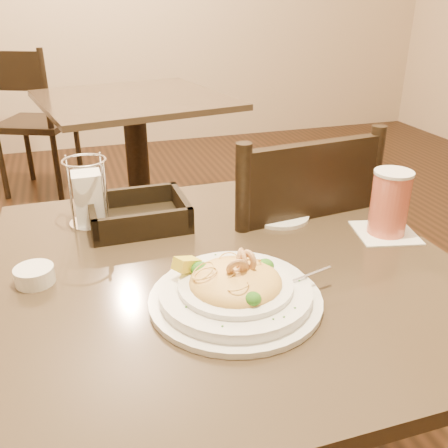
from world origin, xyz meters
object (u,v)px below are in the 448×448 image
object	(u,v)px
butter_ramekin	(35,275)
main_table	(227,356)
side_plate	(279,216)
dining_chair_near	(278,273)
napkin_caddy	(88,197)
background_table	(136,140)
dining_chair_far	(32,118)
pasta_bowl	(235,289)
drink_glass	(390,203)
bread_basket	(139,216)

from	to	relation	value
butter_ramekin	main_table	bearing A→B (deg)	-6.97
side_plate	butter_ramekin	world-z (taller)	butter_ramekin
dining_chair_near	napkin_caddy	size ratio (longest dim) A/B	5.90
side_plate	background_table	bearing A→B (deg)	94.07
side_plate	butter_ramekin	xyz separation A→B (m)	(-0.55, -0.13, 0.01)
dining_chair_far	pasta_bowl	xyz separation A→B (m)	(0.44, -2.64, 0.26)
drink_glass	napkin_caddy	world-z (taller)	napkin_caddy
drink_glass	dining_chair_near	bearing A→B (deg)	116.98
main_table	drink_glass	world-z (taller)	drink_glass
bread_basket	napkin_caddy	world-z (taller)	napkin_caddy
dining_chair_far	bread_basket	xyz separation A→B (m)	(0.33, -2.26, 0.25)
dining_chair_near	napkin_caddy	xyz separation A→B (m)	(-0.49, -0.01, 0.30)
bread_basket	butter_ramekin	size ratio (longest dim) A/B	3.05
main_table	pasta_bowl	bearing A→B (deg)	-101.97
background_table	drink_glass	distance (m)	1.82
bread_basket	side_plate	size ratio (longest dim) A/B	1.55
bread_basket	drink_glass	bearing A→B (deg)	-22.65
background_table	dining_chair_far	bearing A→B (deg)	127.23
background_table	pasta_bowl	world-z (taller)	pasta_bowl
napkin_caddy	side_plate	distance (m)	0.45
bread_basket	dining_chair_near	bearing A→B (deg)	7.20
main_table	pasta_bowl	xyz separation A→B (m)	(-0.03, -0.13, 0.26)
background_table	pasta_bowl	bearing A→B (deg)	-93.02
butter_ramekin	dining_chair_far	bearing A→B (deg)	92.55
dining_chair_far	pasta_bowl	size ratio (longest dim) A/B	2.77
napkin_caddy	butter_ramekin	bearing A→B (deg)	-116.69
background_table	napkin_caddy	xyz separation A→B (m)	(-0.32, -1.51, 0.30)
drink_glass	napkin_caddy	xyz separation A→B (m)	(-0.62, 0.26, -0.01)
pasta_bowl	napkin_caddy	xyz separation A→B (m)	(-0.22, 0.41, 0.04)
background_table	drink_glass	xyz separation A→B (m)	(0.31, -1.76, 0.30)
napkin_caddy	dining_chair_far	bearing A→B (deg)	95.87
background_table	bread_basket	size ratio (longest dim) A/B	4.74
dining_chair_far	dining_chair_near	bearing A→B (deg)	131.72
background_table	butter_ramekin	size ratio (longest dim) A/B	14.44
dining_chair_near	dining_chair_far	distance (m)	2.33
napkin_caddy	main_table	bearing A→B (deg)	-49.20
side_plate	main_table	bearing A→B (deg)	-136.96
main_table	dining_chair_near	size ratio (longest dim) A/B	0.97
pasta_bowl	drink_glass	world-z (taller)	drink_glass
dining_chair_near	pasta_bowl	xyz separation A→B (m)	(-0.27, -0.42, 0.26)
bread_basket	butter_ramekin	world-z (taller)	bread_basket
main_table	dining_chair_near	world-z (taller)	dining_chair_near
dining_chair_near	side_plate	distance (m)	0.27
bread_basket	side_plate	bearing A→B (deg)	-11.39
dining_chair_near	bread_basket	bearing A→B (deg)	0.63
dining_chair_far	side_plate	bearing A→B (deg)	129.57
dining_chair_far	side_plate	world-z (taller)	dining_chair_far
main_table	dining_chair_far	xyz separation A→B (m)	(-0.47, 2.51, -0.00)
dining_chair_near	drink_glass	xyz separation A→B (m)	(0.13, -0.26, 0.30)
butter_ramekin	dining_chair_near	bearing A→B (deg)	22.00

